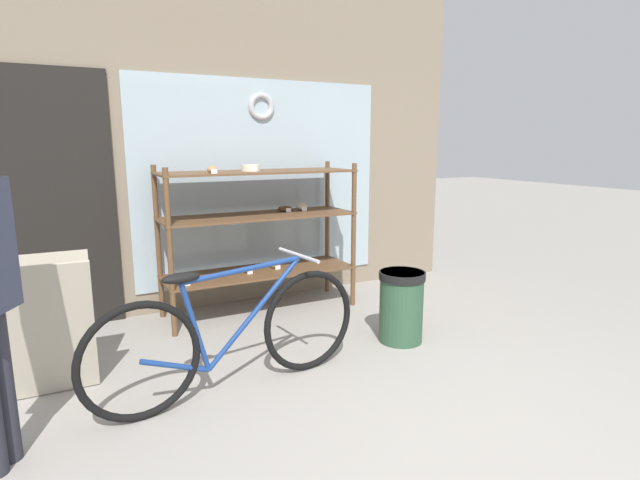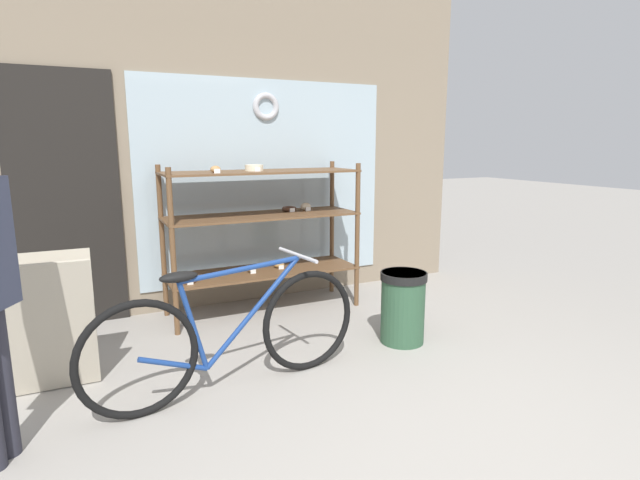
{
  "view_description": "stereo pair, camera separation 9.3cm",
  "coord_description": "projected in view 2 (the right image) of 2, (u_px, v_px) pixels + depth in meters",
  "views": [
    {
      "loc": [
        -1.54,
        -1.66,
        1.52
      ],
      "look_at": [
        0.01,
        1.29,
        0.87
      ],
      "focal_mm": 28.0,
      "sensor_mm": 36.0,
      "label": 1
    },
    {
      "loc": [
        -1.46,
        -1.7,
        1.52
      ],
      "look_at": [
        0.01,
        1.29,
        0.87
      ],
      "focal_mm": 28.0,
      "sensor_mm": 36.0,
      "label": 2
    }
  ],
  "objects": [
    {
      "name": "bicycle",
      "position": [
        231.0,
        335.0,
        3.04
      ],
      "size": [
        1.79,
        0.46,
        0.82
      ],
      "rotation": [
        0.0,
        0.0,
        0.12
      ],
      "color": "black",
      "rests_on": "ground_plane"
    },
    {
      "name": "storefront_facade",
      "position": [
        239.0,
        99.0,
        4.58
      ],
      "size": [
        4.7,
        0.13,
        3.96
      ],
      "color": "gray",
      "rests_on": "ground_plane"
    },
    {
      "name": "ground_plane",
      "position": [
        435.0,
        461.0,
        2.42
      ],
      "size": [
        30.0,
        30.0,
        0.0
      ],
      "primitive_type": "plane",
      "color": "gray"
    },
    {
      "name": "sandwich_board",
      "position": [
        49.0,
        324.0,
        3.05
      ],
      "size": [
        0.53,
        0.39,
        0.85
      ],
      "rotation": [
        0.0,
        0.0,
        -0.03
      ],
      "color": "#B2A893",
      "rests_on": "ground_plane"
    },
    {
      "name": "trash_bin",
      "position": [
        403.0,
        304.0,
        3.82
      ],
      "size": [
        0.35,
        0.35,
        0.56
      ],
      "color": "#2D5138",
      "rests_on": "ground_plane"
    },
    {
      "name": "display_case",
      "position": [
        262.0,
        223.0,
        4.45
      ],
      "size": [
        1.71,
        0.55,
        1.34
      ],
      "color": "brown",
      "rests_on": "ground_plane"
    }
  ]
}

